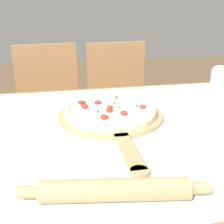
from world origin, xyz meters
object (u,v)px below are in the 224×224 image
Objects in this scene: flour_cup at (220,78)px; rolling_pin at (115,190)px; pizza at (110,110)px; pizza_peel at (112,117)px; chair_left at (50,108)px; chair_right at (120,104)px.

rolling_pin is at bearing -133.19° from flour_cup.
rolling_pin reaches higher than pizza.
pizza_peel is 1.48× the size of rolling_pin.
chair_left is (-0.24, 0.74, -0.22)m from pizza_peel.
flour_cup is at bearing 23.72° from pizza_peel.
pizza is 0.62m from flour_cup.
pizza_peel is 0.67× the size of chair_right.
chair_left is at bearing 149.31° from flour_cup.
chair_right reaches higher than rolling_pin.
pizza is at bearing -77.47° from chair_left.
rolling_pin is at bearing -107.75° from chair_right.
chair_left is at bearing 97.82° from rolling_pin.
rolling_pin is at bearing -100.17° from pizza_peel.
chair_right is at bearing 75.03° from pizza_peel.
chair_right is (0.28, 1.18, -0.24)m from rolling_pin.
pizza_peel is 0.63m from flour_cup.
rolling_pin is (-0.08, -0.47, 0.00)m from pizza.
chair_right is (0.44, 0.00, 0.00)m from chair_left.
flour_cup is at bearing -36.84° from chair_left.
flour_cup is (0.66, 0.70, 0.04)m from rolling_pin.
rolling_pin is at bearing -99.66° from pizza.
flour_cup reaches higher than pizza.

